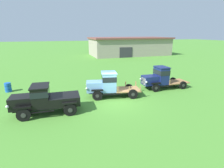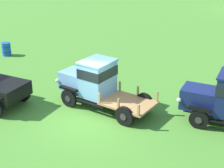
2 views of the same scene
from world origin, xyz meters
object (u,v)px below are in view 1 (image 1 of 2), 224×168
vintage_truck_second_in_line (107,84)px  oil_drum_beside_row (8,87)px  farm_shed (129,46)px  vintage_truck_foreground_near (45,99)px  vintage_truck_midrow_center (160,78)px

vintage_truck_second_in_line → oil_drum_beside_row: (-8.95, 4.42, -0.74)m
farm_shed → oil_drum_beside_row: 33.92m
oil_drum_beside_row → vintage_truck_second_in_line: bearing=-26.3°
vintage_truck_foreground_near → farm_shed: bearing=56.8°
vintage_truck_midrow_center → oil_drum_beside_row: 15.33m
farm_shed → vintage_truck_second_in_line: (-14.73, -28.63, -1.08)m
vintage_truck_midrow_center → oil_drum_beside_row: size_ratio=5.65×
farm_shed → oil_drum_beside_row: size_ratio=22.45×
farm_shed → vintage_truck_midrow_center: bearing=-107.5°
vintage_truck_foreground_near → vintage_truck_midrow_center: 11.36m
vintage_truck_second_in_line → vintage_truck_midrow_center: (5.87, 0.59, -0.03)m
vintage_truck_second_in_line → vintage_truck_midrow_center: vintage_truck_midrow_center is taller
farm_shed → oil_drum_beside_row: (-23.68, -24.22, -1.82)m
oil_drum_beside_row → vintage_truck_foreground_near: bearing=-59.4°
vintage_truck_foreground_near → oil_drum_beside_row: size_ratio=5.34×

